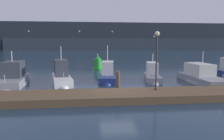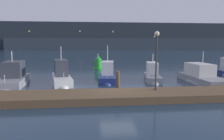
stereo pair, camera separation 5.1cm
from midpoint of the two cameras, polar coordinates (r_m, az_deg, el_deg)
The scene contains 11 objects.
ground_plane at distance 15.28m, azimuth 1.66°, elevation -6.20°, with size 400.00×400.00×0.00m, color #1E3347.
dock at distance 13.72m, azimuth 2.57°, elevation -6.76°, with size 39.52×2.80×0.45m, color brown.
mooring_pile_2 at distance 15.20m, azimuth 1.63°, elevation -3.22°, with size 0.28×0.28×1.58m, color #4C3D2D.
motorboat_berth_3 at distance 20.33m, azimuth -24.34°, elevation -2.47°, with size 2.84×6.37×3.32m.
motorboat_berth_4 at distance 19.67m, azimuth -12.94°, elevation -2.32°, with size 2.56×5.59×3.77m.
motorboat_berth_5 at distance 20.39m, azimuth -1.09°, elevation -2.03°, with size 2.12×4.97×3.83m.
motorboat_berth_6 at distance 20.72m, azimuth 10.57°, elevation -2.15°, with size 2.18×4.69×3.22m.
motorboat_berth_7 at distance 21.22m, azimuth 22.52°, elevation -2.29°, with size 2.43×6.82×3.34m.
channel_buoy at distance 29.55m, azimuth -3.64°, elevation 1.69°, with size 1.48×1.48×2.07m.
dock_lamppost at distance 14.36m, azimuth 11.64°, elevation 4.95°, with size 0.32×0.32×3.81m.
hillside_backdrop at distance 132.23m, azimuth -3.83°, elevation 8.51°, with size 240.00×23.00×15.54m.
Camera 2 is at (-2.02, -14.74, 3.47)m, focal length 35.00 mm.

